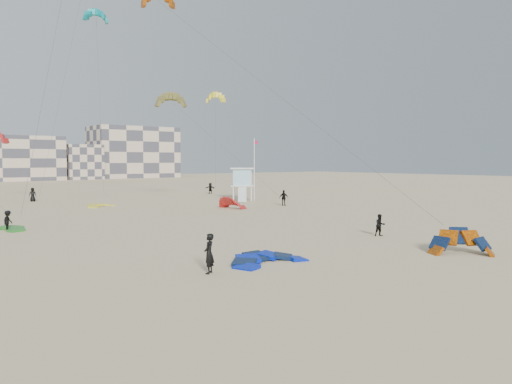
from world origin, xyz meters
TOP-DOWN VIEW (x-y plane):
  - ground at (0.00, 0.00)m, footprint 320.00×320.00m
  - kite_ground_blue at (-0.09, 2.43)m, footprint 4.16×4.37m
  - kite_ground_orange at (10.30, -2.57)m, footprint 5.00×5.00m
  - kite_ground_green at (-8.56, 24.52)m, footprint 4.96×4.91m
  - kite_ground_red_far at (15.69, 28.23)m, footprint 4.27×4.22m
  - kite_ground_yellow at (4.63, 39.49)m, footprint 4.66×4.73m
  - kitesurfer_main at (-3.88, 2.16)m, footprint 0.84×0.81m
  - kitesurfer_b at (12.19, 4.75)m, footprint 0.94×0.85m
  - kitesurfer_c at (-8.33, 23.96)m, footprint 1.10×1.16m
  - kitesurfer_d at (22.53, 27.20)m, footprint 1.02×1.16m
  - kitesurfer_e at (0.21, 51.92)m, footprint 1.04×0.84m
  - kitesurfer_f at (27.03, 50.65)m, footprint 1.36×1.71m
  - kite_fly_orange at (7.40, 29.53)m, footprint 9.19×30.58m
  - kite_fly_olive at (14.13, 39.60)m, footprint 11.28×13.94m
  - kite_fly_yellow at (29.39, 52.66)m, footprint 4.43×4.46m
  - kite_fly_teal_b at (10.09, 54.33)m, footprint 3.54×3.53m
  - lifeguard_tower_near at (23.41, 36.81)m, footprint 4.39×6.68m
  - flagpole at (23.71, 34.55)m, footprint 0.68×0.10m
  - condo_east at (50.00, 132.00)m, footprint 26.00×14.00m
  - condo_fill_right at (32.00, 128.00)m, footprint 10.00×10.00m

SIDE VIEW (x-z plane):
  - ground at x=0.00m, z-range 0.00..0.00m
  - kite_ground_blue at x=-0.09m, z-range -0.68..0.68m
  - kite_ground_orange at x=10.30m, z-range -1.79..1.79m
  - kite_ground_green at x=-8.56m, z-range -0.31..0.31m
  - kite_ground_red_far at x=15.69m, z-range -1.87..1.87m
  - kite_ground_yellow at x=4.63m, z-range -0.52..0.52m
  - kitesurfer_c at x=-8.33m, z-range 0.00..1.58m
  - kitesurfer_b at x=12.19m, z-range 0.00..1.58m
  - kitesurfer_f at x=27.03m, z-range 0.00..1.81m
  - kitesurfer_e at x=0.21m, z-range 0.00..1.86m
  - kitesurfer_d at x=22.53m, z-range 0.00..1.87m
  - kitesurfer_main at x=-3.88m, z-range 0.00..1.93m
  - lifeguard_tower_near at x=23.41m, z-range -0.02..4.42m
  - flagpole at x=23.71m, z-range 0.20..8.53m
  - condo_fill_right at x=32.00m, z-range 0.00..10.00m
  - condo_east at x=50.00m, z-range 0.00..16.00m
  - kite_fly_olive at x=14.13m, z-range 6.16..19.77m
  - kite_fly_yellow at x=29.39m, z-range 7.83..23.64m
  - kite_fly_orange at x=7.40m, z-range 10.89..32.63m
  - kite_fly_teal_b at x=10.09m, z-range 12.95..39.32m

